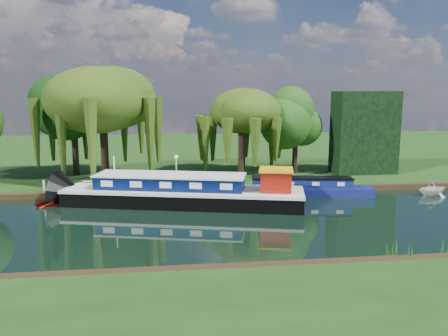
{
  "coord_description": "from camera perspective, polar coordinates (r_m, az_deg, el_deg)",
  "views": [
    {
      "loc": [
        0.14,
        -26.93,
        8.15
      ],
      "look_at": [
        3.93,
        4.5,
        2.8
      ],
      "focal_mm": 35.0,
      "sensor_mm": 36.0,
      "label": 1
    }
  ],
  "objects": [
    {
      "name": "lamppost",
      "position": [
        37.87,
        -6.26,
        0.83
      ],
      "size": [
        0.36,
        0.36,
        2.56
      ],
      "color": "silver",
      "rests_on": "far_bank"
    },
    {
      "name": "ground",
      "position": [
        28.14,
        -6.93,
        -7.32
      ],
      "size": [
        120.0,
        120.0,
        0.0
      ],
      "primitive_type": "plane",
      "color": "black"
    },
    {
      "name": "tree_far_mid",
      "position": [
        44.14,
        -19.1,
        6.79
      ],
      "size": [
        5.27,
        5.27,
        8.62
      ],
      "color": "black",
      "rests_on": "far_bank"
    },
    {
      "name": "red_dinghy",
      "position": [
        34.92,
        -21.11,
        -4.56
      ],
      "size": [
        2.74,
        1.96,
        0.57
      ],
      "primitive_type": "imported",
      "rotation": [
        0.0,
        0.0,
        1.57
      ],
      "color": "maroon",
      "rests_on": "ground"
    },
    {
      "name": "far_bank",
      "position": [
        61.44,
        -6.96,
        2.11
      ],
      "size": [
        120.0,
        52.0,
        0.45
      ],
      "primitive_type": "cube",
      "color": "#16340E",
      "rests_on": "ground"
    },
    {
      "name": "conifer_hedge",
      "position": [
        45.22,
        17.85,
        4.44
      ],
      "size": [
        6.0,
        3.0,
        8.0
      ],
      "primitive_type": "cube",
      "color": "black",
      "rests_on": "far_bank"
    },
    {
      "name": "narrowboat",
      "position": [
        36.01,
        10.09,
        -2.67
      ],
      "size": [
        11.57,
        3.48,
        1.66
      ],
      "rotation": [
        0.0,
        0.0,
        -0.14
      ],
      "color": "navy",
      "rests_on": "ground"
    },
    {
      "name": "reeds_near",
      "position": [
        21.86,
        11.74,
        -10.97
      ],
      "size": [
        33.7,
        1.5,
        1.1
      ],
      "color": "#184713",
      "rests_on": "ground"
    },
    {
      "name": "willow_right",
      "position": [
        41.64,
        2.36,
        6.47
      ],
      "size": [
        6.12,
        6.12,
        7.45
      ],
      "color": "black",
      "rests_on": "far_bank"
    },
    {
      "name": "white_cruiser",
      "position": [
        39.63,
        25.52,
        -3.23
      ],
      "size": [
        2.98,
        2.69,
        1.37
      ],
      "primitive_type": "imported",
      "rotation": [
        0.0,
        0.0,
        1.76
      ],
      "color": "silver",
      "rests_on": "ground"
    },
    {
      "name": "willow_left",
      "position": [
        41.04,
        -15.6,
        8.37
      ],
      "size": [
        8.13,
        8.13,
        9.74
      ],
      "color": "black",
      "rests_on": "far_bank"
    },
    {
      "name": "tree_far_right",
      "position": [
        43.32,
        9.36,
        5.91
      ],
      "size": [
        4.44,
        4.44,
        7.27
      ],
      "color": "black",
      "rests_on": "far_bank"
    },
    {
      "name": "mooring_posts",
      "position": [
        36.06,
        -7.77,
        -2.01
      ],
      "size": [
        19.16,
        0.16,
        1.0
      ],
      "color": "silver",
      "rests_on": "far_bank"
    },
    {
      "name": "dutch_barge",
      "position": [
        32.71,
        -5.07,
        -3.2
      ],
      "size": [
        18.17,
        8.13,
        3.74
      ],
      "rotation": [
        0.0,
        0.0,
        -0.24
      ],
      "color": "black",
      "rests_on": "ground"
    }
  ]
}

